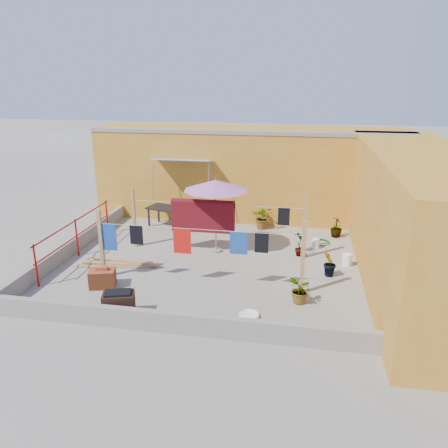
{
  "coord_description": "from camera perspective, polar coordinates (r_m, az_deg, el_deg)",
  "views": [
    {
      "loc": [
        2.38,
        -10.92,
        4.85
      ],
      "look_at": [
        0.32,
        0.3,
        1.04
      ],
      "focal_mm": 35.0,
      "sensor_mm": 36.0,
      "label": 1
    }
  ],
  "objects": [
    {
      "name": "wall_back",
      "position": [
        16.05,
        3.46,
        6.77
      ],
      "size": [
        11.0,
        3.27,
        3.21
      ],
      "color": "#BE8729",
      "rests_on": "ground"
    },
    {
      "name": "parapet_left",
      "position": [
        13.5,
        -18.98,
        -2.65
      ],
      "size": [
        0.16,
        7.3,
        0.44
      ],
      "primitive_type": "cube",
      "color": "gray",
      "rests_on": "ground"
    },
    {
      "name": "plant_back_b",
      "position": [
        14.44,
        14.47,
        -0.38
      ],
      "size": [
        0.43,
        0.43,
        0.66
      ],
      "primitive_type": "imported",
      "rotation": [
        0.0,
        0.0,
        1.75
      ],
      "color": "#215B1A",
      "rests_on": "ground"
    },
    {
      "name": "brazier",
      "position": [
        9.69,
        -13.58,
        -10.19
      ],
      "size": [
        0.75,
        0.61,
        0.59
      ],
      "color": "black",
      "rests_on": "ground"
    },
    {
      "name": "clothesline_rig",
      "position": [
        12.37,
        -2.76,
        0.52
      ],
      "size": [
        5.09,
        2.35,
        1.8
      ],
      "color": "tan",
      "rests_on": "ground"
    },
    {
      "name": "white_basin",
      "position": [
        9.56,
        3.32,
        -11.8
      ],
      "size": [
        0.43,
        0.43,
        0.08
      ],
      "color": "white",
      "rests_on": "ground"
    },
    {
      "name": "plant_right_c",
      "position": [
        10.08,
        9.97,
        -8.53
      ],
      "size": [
        0.67,
        0.72,
        0.64
      ],
      "primitive_type": "imported",
      "rotation": [
        0.0,
        0.0,
        5.07
      ],
      "color": "#215B1A",
      "rests_on": "ground"
    },
    {
      "name": "ground",
      "position": [
        12.18,
        -1.76,
        -5.02
      ],
      "size": [
        80.0,
        80.0,
        0.0
      ],
      "primitive_type": "plane",
      "color": "#9E998E",
      "rests_on": "ground"
    },
    {
      "name": "parapet_front",
      "position": [
        8.99,
        -6.66,
        -12.66
      ],
      "size": [
        8.3,
        0.16,
        0.44
      ],
      "primitive_type": "cube",
      "color": "gray",
      "rests_on": "ground"
    },
    {
      "name": "brick_stack",
      "position": [
        11.13,
        -15.59,
        -6.81
      ],
      "size": [
        0.7,
        0.59,
        0.53
      ],
      "color": "#9B4823",
      "rests_on": "ground"
    },
    {
      "name": "wall_right",
      "position": [
        11.73,
        23.84,
        0.76
      ],
      "size": [
        2.4,
        9.0,
        3.2
      ],
      "primitive_type": "cube",
      "color": "#BE8729",
      "rests_on": "ground"
    },
    {
      "name": "plant_right_a",
      "position": [
        12.65,
        9.87,
        -2.56
      ],
      "size": [
        0.47,
        0.44,
        0.75
      ],
      "primitive_type": "imported",
      "rotation": [
        0.0,
        0.0,
        2.57
      ],
      "color": "#215B1A",
      "rests_on": "ground"
    },
    {
      "name": "plant_back_a",
      "position": [
        14.81,
        5.15,
        0.88
      ],
      "size": [
        0.73,
        0.64,
        0.79
      ],
      "primitive_type": "imported",
      "rotation": [
        0.0,
        0.0,
        -0.02
      ],
      "color": "#215B1A",
      "rests_on": "ground"
    },
    {
      "name": "patio_umbrella",
      "position": [
        12.33,
        -1.1,
        5.03
      ],
      "size": [
        2.07,
        2.07,
        2.22
      ],
      "color": "gray",
      "rests_on": "ground"
    },
    {
      "name": "green_hose",
      "position": [
        13.89,
        12.59,
        -2.29
      ],
      "size": [
        0.53,
        0.53,
        0.08
      ],
      "color": "#186C23",
      "rests_on": "ground"
    },
    {
      "name": "outdoor_table",
      "position": [
        14.98,
        -7.21,
        1.89
      ],
      "size": [
        1.61,
        1.1,
        0.69
      ],
      "color": "black",
      "rests_on": "ground"
    },
    {
      "name": "lumber_pile",
      "position": [
        12.28,
        -13.57,
        -5.02
      ],
      "size": [
        2.19,
        0.61,
        0.13
      ],
      "color": "tan",
      "rests_on": "ground"
    },
    {
      "name": "water_jug_b",
      "position": [
        13.37,
        11.85,
        -2.52
      ],
      "size": [
        0.22,
        0.22,
        0.35
      ],
      "color": "white",
      "rests_on": "ground"
    },
    {
      "name": "red_railing",
      "position": [
        13.06,
        -18.74,
        -0.99
      ],
      "size": [
        0.05,
        4.2,
        1.1
      ],
      "color": "#A71310",
      "rests_on": "ground"
    },
    {
      "name": "water_jug_a",
      "position": [
        12.37,
        15.76,
        -4.51
      ],
      "size": [
        0.24,
        0.24,
        0.38
      ],
      "color": "white",
      "rests_on": "ground"
    },
    {
      "name": "plant_right_b",
      "position": [
        11.51,
        13.63,
        -5.05
      ],
      "size": [
        0.37,
        0.44,
        0.72
      ],
      "primitive_type": "imported",
      "rotation": [
        0.0,
        0.0,
        4.58
      ],
      "color": "#215B1A",
      "rests_on": "ground"
    }
  ]
}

